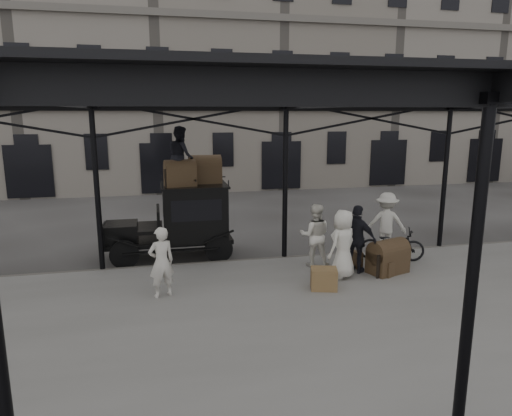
{
  "coord_description": "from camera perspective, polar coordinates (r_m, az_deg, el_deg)",
  "views": [
    {
      "loc": [
        -3.48,
        -10.1,
        4.2
      ],
      "look_at": [
        -0.92,
        1.6,
        1.7
      ],
      "focal_mm": 32.0,
      "sensor_mm": 36.0,
      "label": 1
    }
  ],
  "objects": [
    {
      "name": "wicker_hamper",
      "position": [
        10.9,
        8.47,
        -8.73
      ],
      "size": [
        0.7,
        0.6,
        0.5
      ],
      "primitive_type": "cube",
      "rotation": [
        0.0,
        0.0,
        -0.27
      ],
      "color": "olive",
      "rests_on": "platform"
    },
    {
      "name": "ground",
      "position": [
        11.48,
        6.3,
        -9.75
      ],
      "size": [
        120.0,
        120.0,
        0.0
      ],
      "primitive_type": "plane",
      "color": "#383533",
      "rests_on": "ground"
    },
    {
      "name": "porter_official",
      "position": [
        11.97,
        12.51,
        -3.83
      ],
      "size": [
        1.01,
        1.06,
        1.77
      ],
      "primitive_type": "imported",
      "rotation": [
        0.0,
        0.0,
        2.29
      ],
      "color": "black",
      "rests_on": "platform"
    },
    {
      "name": "building_frontage",
      "position": [
        28.45,
        -5.49,
        17.37
      ],
      "size": [
        64.0,
        8.0,
        14.0
      ],
      "primitive_type": "cube",
      "color": "slate",
      "rests_on": "ground"
    },
    {
      "name": "steamer_trunk_platform",
      "position": [
        12.3,
        16.16,
        -6.12
      ],
      "size": [
        1.14,
        0.9,
        0.73
      ],
      "primitive_type": null,
      "rotation": [
        0.0,
        0.0,
        0.33
      ],
      "color": "#4A3722",
      "rests_on": "platform"
    },
    {
      "name": "steamer_trunk_roof_far",
      "position": [
        13.52,
        -6.4,
        4.58
      ],
      "size": [
        0.95,
        0.6,
        0.68
      ],
      "primitive_type": null,
      "rotation": [
        0.0,
        0.0,
        0.03
      ],
      "color": "#4A3722",
      "rests_on": "taxi"
    },
    {
      "name": "canopy",
      "position": [
        9.08,
        10.52,
        14.11
      ],
      "size": [
        22.5,
        9.0,
        4.74
      ],
      "color": "black",
      "rests_on": "ground"
    },
    {
      "name": "platform",
      "position": [
        9.73,
        10.15,
        -13.48
      ],
      "size": [
        28.0,
        8.0,
        0.15
      ],
      "primitive_type": "cube",
      "color": "slate",
      "rests_on": "ground"
    },
    {
      "name": "porter_midleft",
      "position": [
        12.32,
        7.38,
        -3.38
      ],
      "size": [
        0.97,
        0.84,
        1.69
      ],
      "primitive_type": "imported",
      "rotation": [
        0.0,
        0.0,
        2.86
      ],
      "color": "silver",
      "rests_on": "platform"
    },
    {
      "name": "porter_left",
      "position": [
        10.41,
        -11.75,
        -6.64
      ],
      "size": [
        0.68,
        0.55,
        1.61
      ],
      "primitive_type": "imported",
      "rotation": [
        0.0,
        0.0,
        3.46
      ],
      "color": "beige",
      "rests_on": "platform"
    },
    {
      "name": "porter_right",
      "position": [
        13.93,
        15.97,
        -1.76
      ],
      "size": [
        1.33,
        1.08,
        1.79
      ],
      "primitive_type": "imported",
      "rotation": [
        0.0,
        0.0,
        2.72
      ],
      "color": "silver",
      "rests_on": "platform"
    },
    {
      "name": "bicycle",
      "position": [
        13.31,
        16.62,
        -4.36
      ],
      "size": [
        1.86,
        1.19,
        0.92
      ],
      "primitive_type": "imported",
      "rotation": [
        0.0,
        0.0,
        1.21
      ],
      "color": "black",
      "rests_on": "platform"
    },
    {
      "name": "porter_centre",
      "position": [
        11.54,
        10.8,
        -4.44
      ],
      "size": [
        1.01,
        0.89,
        1.73
      ],
      "primitive_type": "imported",
      "rotation": [
        0.0,
        0.0,
        3.65
      ],
      "color": "silver",
      "rests_on": "platform"
    },
    {
      "name": "taxi",
      "position": [
        13.5,
        -9.0,
        -1.19
      ],
      "size": [
        3.65,
        1.55,
        2.18
      ],
      "color": "black",
      "rests_on": "ground"
    },
    {
      "name": "suitcase_upright",
      "position": [
        12.56,
        12.06,
        -6.21
      ],
      "size": [
        0.34,
        0.62,
        0.45
      ],
      "primitive_type": "cube",
      "rotation": [
        0.0,
        0.0,
        0.34
      ],
      "color": "#4A3722",
      "rests_on": "platform"
    },
    {
      "name": "porter_roof",
      "position": [
        13.11,
        -9.37,
        6.46
      ],
      "size": [
        0.8,
        0.93,
        1.67
      ],
      "primitive_type": "imported",
      "rotation": [
        0.0,
        0.0,
        1.79
      ],
      "color": "black",
      "rests_on": "taxi"
    },
    {
      "name": "steamer_trunk_roof_near",
      "position": [
        13.02,
        -9.47,
        4.09
      ],
      "size": [
        0.92,
        0.65,
        0.62
      ],
      "primitive_type": null,
      "rotation": [
        0.0,
        0.0,
        0.16
      ],
      "color": "#4A3722",
      "rests_on": "taxi"
    },
    {
      "name": "suitcase_flat",
      "position": [
        12.17,
        16.76,
        -7.16
      ],
      "size": [
        0.6,
        0.42,
        0.4
      ],
      "primitive_type": "cube",
      "rotation": [
        0.0,
        0.0,
        0.5
      ],
      "color": "#4A3722",
      "rests_on": "platform"
    }
  ]
}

